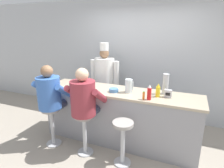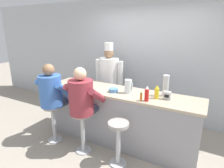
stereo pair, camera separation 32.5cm
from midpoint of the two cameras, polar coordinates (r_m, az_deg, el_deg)
ground_plane at (r=3.45m, az=2.25°, el=-19.46°), size 20.00×20.00×0.00m
wall_back at (r=4.36m, az=12.03°, el=7.20°), size 10.00×0.06×2.70m
diner_counter at (r=3.46m, az=4.83°, el=-9.93°), size 2.79×0.66×0.98m
ketchup_bottle_red at (r=2.86m, az=13.77°, el=-2.99°), size 0.06×0.06×0.24m
mustard_bottle_yellow at (r=3.01m, az=16.53°, el=-2.46°), size 0.07×0.07×0.22m
hot_sauce_bottle_orange at (r=2.88m, az=12.07°, el=-3.83°), size 0.03×0.03×0.13m
water_pitcher_clear at (r=3.16m, az=7.92°, el=-0.77°), size 0.14×0.12×0.23m
breakfast_plate at (r=3.49m, az=-8.68°, el=-0.87°), size 0.25×0.25×0.05m
cereal_bowl at (r=3.21m, az=3.31°, el=-1.94°), size 0.16×0.16×0.06m
coffee_mug_tan at (r=3.66m, az=-13.61°, el=0.11°), size 0.12×0.08×0.08m
cup_stack_steel at (r=3.15m, az=18.93°, el=-0.49°), size 0.10×0.10×0.34m
napkin_dispenser_chrome at (r=3.03m, az=19.45°, el=-3.37°), size 0.11×0.07×0.13m
diner_seated_blue at (r=3.42m, az=-15.20°, el=-2.67°), size 0.59×0.58×1.46m
diner_seated_maroon at (r=3.02m, az=-5.95°, el=-4.69°), size 0.60×0.59×1.47m
empty_stool_round at (r=2.91m, az=5.25°, el=-15.82°), size 0.32×0.32×0.71m
cook_in_whites_near at (r=4.21m, az=1.29°, el=1.76°), size 0.68×0.44×1.74m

